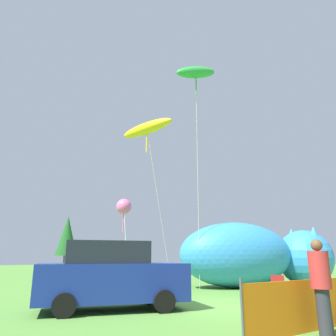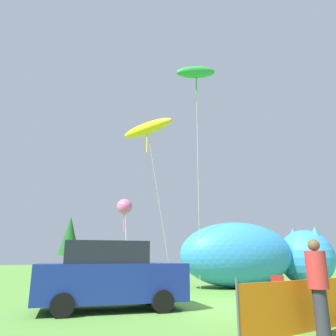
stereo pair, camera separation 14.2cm
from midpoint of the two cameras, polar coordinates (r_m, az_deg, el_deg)
The scene contains 9 objects.
ground_plane at distance 11.23m, azimuth 7.36°, elevation -22.80°, with size 120.00×120.00×0.00m, color #548C38.
parked_car at distance 10.41m, azimuth -10.31°, elevation -17.96°, with size 4.59×2.64×1.96m.
folding_chair at distance 13.13m, azimuth 18.46°, elevation -18.85°, with size 0.67×0.67×0.87m.
inflatable_cat at distance 18.08m, azimuth 14.57°, elevation -14.77°, with size 8.55×4.93×3.23m.
spectator_in_yellow_shirt at distance 7.65m, azimuth 24.56°, elevation -17.59°, with size 0.41×0.41×1.86m.
kite_green_fish at distance 17.53m, azimuth 4.63°, elevation 16.13°, with size 2.34×1.71×11.20m.
kite_pink_octopus at distance 17.37m, azimuth -7.92°, elevation -6.71°, with size 0.80×1.89×4.45m.
kite_yellow_hero at distance 17.01m, azimuth -3.93°, elevation 6.85°, with size 3.05×3.09×8.35m.
horizon_tree_west at distance 47.39m, azimuth -17.25°, elevation -11.24°, with size 2.88×2.88×6.86m.
Camera 1 is at (-6.51, -9.03, 1.51)m, focal length 35.00 mm.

